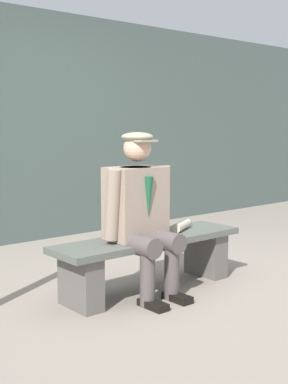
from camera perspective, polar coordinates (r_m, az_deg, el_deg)
ground_plane at (r=4.16m, az=0.58°, el=-10.58°), size 30.00×30.00×0.00m
bench at (r=4.08m, az=0.59°, el=-6.81°), size 1.61×0.43×0.42m
seated_man at (r=3.87m, az=-0.38°, el=-1.89°), size 0.59×0.60×1.22m
rolled_magazine at (r=4.29m, az=4.09°, el=-3.67°), size 0.28×0.19×0.08m
stadium_wall at (r=5.87m, az=-14.19°, el=6.91°), size 12.00×0.24×2.52m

